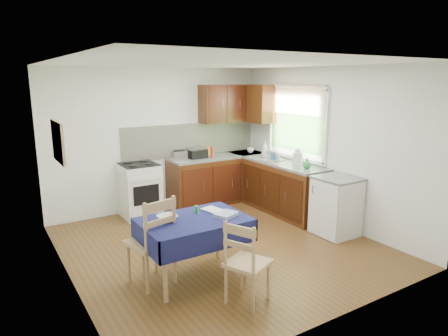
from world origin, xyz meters
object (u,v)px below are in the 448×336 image
kettle (298,158)px  sandwich_press (197,153)px  chair_near (246,260)px  chair_far (153,239)px  dining_table (194,227)px  toaster (179,156)px  dish_rack (272,159)px

kettle → sandwich_press: bearing=128.5°
chair_near → sandwich_press: size_ratio=2.83×
chair_far → kettle: bearing=-175.3°
chair_near → kettle: bearing=-76.8°
dining_table → toaster: bearing=89.9°
dining_table → sandwich_press: bearing=83.1°
chair_near → sandwich_press: (1.17, 3.22, 0.51)m
sandwich_press → kettle: 1.83m
dish_rack → chair_far: bearing=-165.3°
chair_near → toaster: 3.27m
sandwich_press → chair_near: bearing=-97.9°
chair_near → dish_rack: 3.19m
dining_table → toaster: toaster is taller
dish_rack → kettle: 0.53m
toaster → sandwich_press: size_ratio=0.79×
sandwich_press → kettle: size_ratio=1.16×
kettle → chair_far: bearing=-162.9°
dish_rack → kettle: (0.13, -0.50, 0.10)m
chair_far → chair_near: (0.65, -0.88, -0.07)m
chair_far → kettle: (2.95, 0.91, 0.47)m
chair_far → chair_near: 1.09m
chair_near → toaster: bearing=-38.5°
chair_far → toaster: (1.42, 2.26, 0.44)m
dining_table → dish_rack: dish_rack is taller
dish_rack → kettle: bearing=-87.7°
dining_table → chair_near: size_ratio=1.33×
dining_table → toaster: (0.96, 2.37, 0.36)m
dining_table → kettle: 2.72m
dining_table → kettle: kettle is taller
chair_near → toaster: size_ratio=3.60×
dining_table → sandwich_press: (1.36, 2.45, 0.36)m
sandwich_press → dish_rack: size_ratio=0.87×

